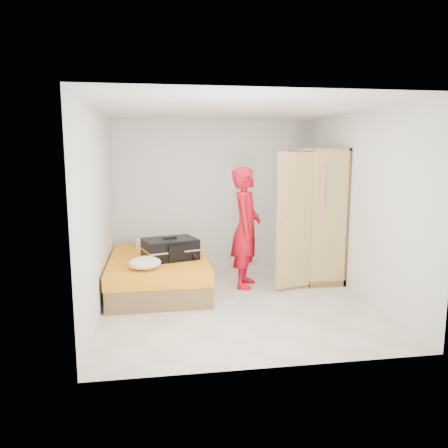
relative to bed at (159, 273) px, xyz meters
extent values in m
plane|color=beige|center=(1.05, -0.64, -0.25)|extent=(4.00, 4.00, 0.00)
plane|color=white|center=(1.05, -0.64, 2.35)|extent=(4.00, 4.00, 0.00)
cube|color=white|center=(1.05, 1.36, 1.05)|extent=(3.60, 0.02, 2.60)
cube|color=white|center=(1.05, -2.64, 1.05)|extent=(3.60, 0.02, 2.60)
cube|color=white|center=(-0.75, -0.64, 1.05)|extent=(0.02, 4.00, 2.60)
cube|color=white|center=(2.85, -0.64, 1.05)|extent=(0.02, 4.00, 2.60)
cube|color=brown|center=(0.00, 0.00, -0.10)|extent=(1.40, 2.00, 0.30)
cube|color=orange|center=(0.00, 0.00, 0.15)|extent=(1.42, 2.02, 0.20)
cube|color=tan|center=(2.82, 0.26, 0.80)|extent=(0.04, 1.20, 2.10)
cube|color=tan|center=(2.55, -0.32, 0.80)|extent=(0.58, 0.04, 2.10)
cube|color=tan|center=(2.55, 0.84, 0.80)|extent=(0.58, 0.04, 2.10)
cube|color=tan|center=(2.55, 0.26, 1.83)|extent=(0.58, 1.20, 0.04)
cube|color=#A98448|center=(2.55, 0.26, -0.20)|extent=(0.58, 1.20, 0.10)
cube|color=tan|center=(2.28, 0.56, 0.80)|extent=(0.04, 0.59, 2.00)
cube|color=tan|center=(1.97, -0.37, 0.80)|extent=(0.58, 0.19, 2.00)
cylinder|color=#B2B2B7|center=(2.55, 0.26, 1.67)|extent=(0.02, 1.10, 0.02)
imported|color=red|center=(1.32, -0.05, 0.66)|extent=(0.63, 0.77, 1.83)
cube|color=black|center=(0.17, -0.14, 0.40)|extent=(0.86, 0.72, 0.30)
cube|color=black|center=(0.17, -0.14, 0.56)|extent=(0.20, 0.11, 0.03)
ellipsoid|color=white|center=(-0.18, -0.67, 0.33)|extent=(0.44, 0.44, 0.17)
cube|color=white|center=(-0.10, 0.85, 0.30)|extent=(0.55, 0.30, 0.10)
camera|label=1|loc=(-0.02, -6.42, 1.80)|focal=35.00mm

